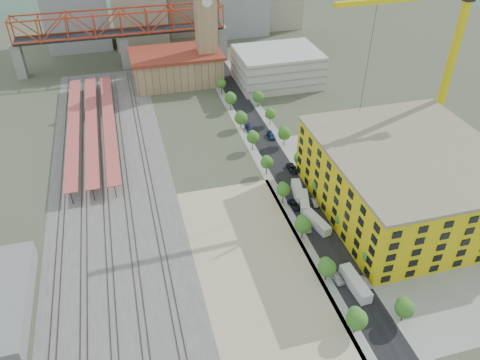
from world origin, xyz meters
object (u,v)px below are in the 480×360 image
object	(u,v)px
clock_tower	(205,13)
site_trailer_b	(317,223)
site_trailer_a	(355,284)
site_trailer_d	(298,191)
car_0	(337,278)
site_trailer_c	(304,202)
construction_building	(407,179)
tower_crane	(445,45)

from	to	relation	value
clock_tower	site_trailer_b	bearing A→B (deg)	-85.51
site_trailer_a	site_trailer_d	bearing A→B (deg)	86.38
site_trailer_b	car_0	distance (m)	19.22
site_trailer_c	site_trailer_d	distance (m)	4.92
construction_building	site_trailer_d	distance (m)	29.97
construction_building	site_trailer_c	world-z (taller)	construction_building
construction_building	tower_crane	distance (m)	41.82
site_trailer_b	clock_tower	bearing A→B (deg)	81.28
clock_tower	site_trailer_a	distance (m)	127.27
site_trailer_a	car_0	distance (m)	4.46
tower_crane	site_trailer_c	world-z (taller)	tower_crane
tower_crane	site_trailer_a	size ratio (longest dim) A/B	5.64
site_trailer_d	construction_building	bearing A→B (deg)	-14.51
site_trailer_b	site_trailer_c	distance (m)	9.42
site_trailer_c	site_trailer_a	bearing A→B (deg)	-73.45
site_trailer_c	car_0	world-z (taller)	site_trailer_c
construction_building	site_trailer_b	xyz separation A→B (m)	(-26.00, -1.85, -8.12)
site_trailer_b	car_0	bearing A→B (deg)	-112.20
tower_crane	car_0	world-z (taller)	tower_crane
construction_building	site_trailer_c	bearing A→B (deg)	163.75
construction_building	site_trailer_c	xyz separation A→B (m)	(-26.00, 7.58, -8.17)
construction_building	site_trailer_a	xyz separation A→B (m)	(-26.00, -24.06, -7.98)
site_trailer_b	site_trailer_a	bearing A→B (deg)	-103.21
site_trailer_c	car_0	bearing A→B (deg)	-79.48
tower_crane	site_trailer_a	world-z (taller)	tower_crane
site_trailer_d	tower_crane	bearing A→B (deg)	25.06
clock_tower	site_trailer_c	xyz separation A→B (m)	(8.00, -92.42, -27.46)
clock_tower	car_0	distance (m)	124.10
clock_tower	car_0	world-z (taller)	clock_tower
clock_tower	site_trailer_d	world-z (taller)	clock_tower
clock_tower	site_trailer_d	size ratio (longest dim) A/B	5.52
construction_building	site_trailer_b	size ratio (longest dim) A/B	5.39
tower_crane	site_trailer_c	distance (m)	60.95
site_trailer_a	clock_tower	bearing A→B (deg)	90.07
site_trailer_a	site_trailer_d	distance (m)	36.55
construction_building	clock_tower	bearing A→B (deg)	108.78
site_trailer_a	site_trailer_c	xyz separation A→B (m)	(0.00, 31.63, -0.19)
site_trailer_c	site_trailer_d	world-z (taller)	site_trailer_d
clock_tower	site_trailer_b	world-z (taller)	clock_tower
tower_crane	site_trailer_c	size ratio (longest dim) A/B	6.50
tower_crane	site_trailer_b	bearing A→B (deg)	-151.06
tower_crane	construction_building	bearing A→B (deg)	-131.01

